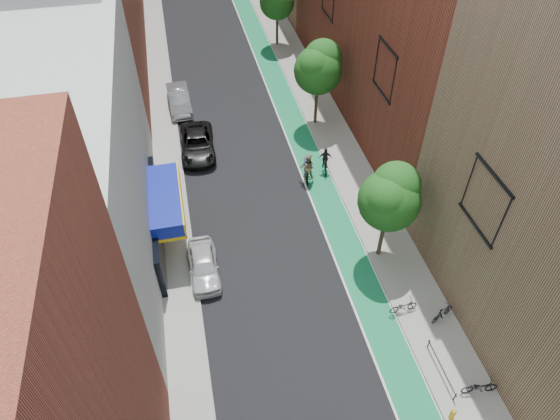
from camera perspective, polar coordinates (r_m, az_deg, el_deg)
bike_lane at (r=41.28m, az=1.07°, el=11.09°), size 2.00×68.00×0.01m
sidewalk_left at (r=40.44m, az=-13.04°, el=9.22°), size 2.00×68.00×0.15m
sidewalk_right at (r=41.81m, az=4.48°, el=11.54°), size 3.00×68.00×0.15m
building_left_white at (r=28.00m, az=-23.81°, el=3.84°), size 8.00×20.00×12.00m
tree_near at (r=26.94m, az=12.51°, el=1.53°), size 3.40×3.36×6.42m
tree_mid at (r=37.54m, az=4.44°, el=16.02°), size 3.55×3.53×6.74m
parked_car_white at (r=28.54m, az=-8.73°, el=-6.24°), size 1.66×4.07×1.39m
parked_car_black at (r=37.03m, az=-9.43°, el=7.47°), size 2.64×5.32×1.45m
parked_car_silver at (r=42.21m, az=-11.46°, el=12.25°), size 1.84×4.86×1.58m
cyclist_lane_near at (r=33.76m, az=3.17°, el=4.50°), size 1.04×1.77×2.23m
cyclist_lane_mid at (r=34.88m, az=5.20°, el=5.34°), size 0.99×1.73×1.94m
cyclist_lane_far at (r=34.05m, az=3.04°, el=4.62°), size 1.11×1.78×1.93m
parked_bike_near at (r=26.01m, az=21.87°, el=-18.25°), size 1.80×0.80×0.92m
parked_bike_mid at (r=27.68m, az=18.08°, el=-11.10°), size 1.63×1.04×0.95m
parked_bike_far at (r=27.46m, az=13.92°, el=-10.63°), size 1.58×0.62×0.82m
fire_hydrant at (r=25.08m, az=19.13°, el=-21.18°), size 0.25×0.25×0.71m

